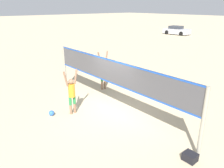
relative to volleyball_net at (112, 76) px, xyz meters
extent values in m
plane|color=#C6B28C|center=(0.00, 0.00, -1.65)|extent=(200.00, 200.00, 0.00)
cylinder|color=gray|center=(-4.10, 0.00, -0.48)|extent=(0.12, 0.12, 2.34)
cylinder|color=gray|center=(4.10, 0.00, -0.48)|extent=(0.12, 0.12, 2.34)
cube|color=#47474C|center=(0.00, 0.00, 0.18)|extent=(8.08, 0.02, 1.03)
cube|color=#1E4CB2|center=(0.00, 0.00, 0.66)|extent=(8.08, 0.03, 0.06)
cube|color=#1E4CB2|center=(0.00, 0.00, -0.31)|extent=(8.08, 0.03, 0.06)
cylinder|color=#8C664C|center=(-0.94, -1.53, -1.43)|extent=(0.11, 0.11, 0.44)
cylinder|color=#267F3F|center=(-0.94, -1.53, -1.03)|extent=(0.12, 0.12, 0.36)
cylinder|color=#8C664C|center=(-0.94, -1.33, -1.43)|extent=(0.11, 0.11, 0.44)
cylinder|color=#267F3F|center=(-0.94, -1.33, -1.03)|extent=(0.12, 0.12, 0.36)
cylinder|color=orange|center=(-0.94, -1.43, -0.57)|extent=(0.28, 0.28, 0.56)
sphere|color=#8C664C|center=(-0.94, -1.43, -0.18)|extent=(0.22, 0.22, 0.22)
cylinder|color=#8C664C|center=(-0.94, -1.66, -0.01)|extent=(0.08, 0.21, 0.63)
cylinder|color=#8C664C|center=(-0.94, -1.19, -0.01)|extent=(0.08, 0.21, 0.63)
cylinder|color=#8C664C|center=(-2.41, 1.52, -1.41)|extent=(0.11, 0.11, 0.48)
cylinder|color=#267F3F|center=(-2.41, 1.52, -0.97)|extent=(0.12, 0.12, 0.39)
cylinder|color=#8C664C|center=(-2.41, 1.32, -1.41)|extent=(0.11, 0.11, 0.48)
cylinder|color=#267F3F|center=(-2.41, 1.32, -0.97)|extent=(0.12, 0.12, 0.39)
cylinder|color=#3372BF|center=(-2.41, 1.42, -0.47)|extent=(0.28, 0.28, 0.62)
sphere|color=#8C664C|center=(-2.41, 1.42, -0.04)|extent=(0.24, 0.24, 0.24)
cylinder|color=#8C664C|center=(-2.41, 1.66, 0.15)|extent=(0.08, 0.22, 0.69)
cylinder|color=#8C664C|center=(-2.41, 1.17, 0.15)|extent=(0.08, 0.22, 0.69)
sphere|color=blue|center=(-1.36, -2.24, -1.53)|extent=(0.23, 0.23, 0.23)
cube|color=black|center=(4.03, -0.33, -1.52)|extent=(0.39, 0.34, 0.25)
cube|color=#B7B7BC|center=(-13.92, 25.59, -1.13)|extent=(4.22, 2.20, 0.78)
cube|color=#2D333D|center=(-14.13, 25.57, -0.52)|extent=(1.97, 1.87, 0.45)
cylinder|color=black|center=(-12.74, 26.58, -1.33)|extent=(0.66, 0.27, 0.64)
cylinder|color=black|center=(-12.59, 24.82, -1.33)|extent=(0.66, 0.27, 0.64)
cylinder|color=black|center=(-15.26, 26.37, -1.33)|extent=(0.66, 0.27, 0.64)
cylinder|color=black|center=(-15.11, 24.60, -1.33)|extent=(0.66, 0.27, 0.64)
camera|label=1|loc=(6.65, -5.67, 2.79)|focal=35.00mm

